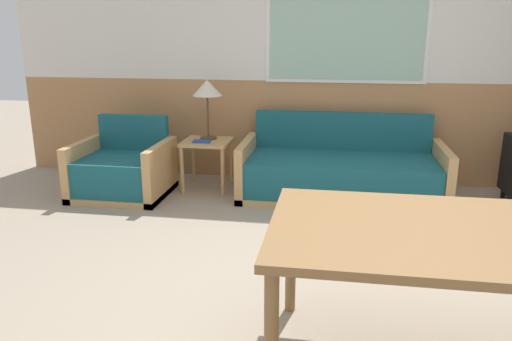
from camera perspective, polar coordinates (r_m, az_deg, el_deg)
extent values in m
plane|color=gray|center=(3.11, 9.42, -14.94)|extent=(16.00, 16.00, 0.00)
cube|color=#AD7A4C|center=(5.41, 9.76, 4.36)|extent=(7.20, 0.06, 1.07)
cube|color=white|center=(5.27, 10.41, 16.47)|extent=(1.63, 0.01, 1.23)
cube|color=#99BCA8|center=(5.27, 10.41, 16.47)|extent=(1.55, 0.02, 1.15)
cube|color=tan|center=(4.97, 9.57, -2.65)|extent=(1.94, 0.88, 0.06)
cube|color=#195660|center=(4.89, 9.67, -0.53)|extent=(1.78, 0.80, 0.33)
cube|color=#195660|center=(5.21, 9.85, 4.49)|extent=(1.78, 0.10, 0.38)
cube|color=tan|center=(4.98, -1.07, 0.44)|extent=(0.08, 0.88, 0.53)
cube|color=tan|center=(5.00, 20.41, -0.48)|extent=(0.08, 0.88, 0.53)
cube|color=tan|center=(5.14, -14.86, -2.37)|extent=(0.88, 0.78, 0.06)
cube|color=#195660|center=(5.06, -15.10, -0.33)|extent=(0.72, 0.70, 0.33)
cube|color=#195660|center=(5.31, -13.78, 4.29)|extent=(0.72, 0.10, 0.35)
cube|color=tan|center=(5.25, -19.03, 0.35)|extent=(0.08, 0.78, 0.53)
cube|color=tan|center=(4.92, -10.79, -0.03)|extent=(0.08, 0.78, 0.53)
cube|color=tan|center=(5.08, -5.64, 3.27)|extent=(0.48, 0.48, 0.03)
cylinder|color=tan|center=(5.01, -8.46, 0.01)|extent=(0.04, 0.04, 0.47)
cylinder|color=tan|center=(4.90, -3.83, -0.20)|extent=(0.04, 0.04, 0.47)
cylinder|color=tan|center=(5.39, -7.14, 1.18)|extent=(0.04, 0.04, 0.47)
cylinder|color=tan|center=(5.29, -2.82, 1.01)|extent=(0.04, 0.04, 0.47)
cylinder|color=#4C3823|center=(5.16, -5.45, 3.74)|extent=(0.17, 0.17, 0.02)
cylinder|color=#4C3823|center=(5.12, -5.51, 6.16)|extent=(0.02, 0.02, 0.42)
cone|color=beige|center=(5.08, -5.60, 9.39)|extent=(0.30, 0.30, 0.16)
cube|color=#234799|center=(5.01, -6.23, 3.33)|extent=(0.18, 0.14, 0.02)
cube|color=olive|center=(2.42, 24.25, -6.79)|extent=(1.86, 0.97, 0.04)
cylinder|color=olive|center=(2.87, 4.01, -9.71)|extent=(0.06, 0.06, 0.68)
cylinder|color=black|center=(5.44, 26.39, -2.29)|extent=(0.04, 0.04, 0.10)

